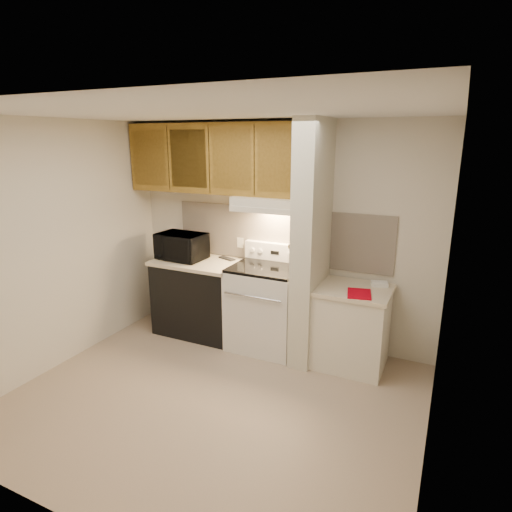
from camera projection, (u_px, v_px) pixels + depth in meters
The scene contains 50 objects.
floor at pixel (214, 399), 3.91m from camera, with size 3.60×3.60×0.00m, color tan.
ceiling at pixel (206, 112), 3.25m from camera, with size 3.60×3.60×0.00m, color white.
wall_back at pixel (278, 234), 4.89m from camera, with size 3.60×0.02×2.50m, color beige.
wall_left at pixel (58, 246), 4.32m from camera, with size 0.02×3.00×2.50m, color beige.
wall_right at pixel (443, 302), 2.84m from camera, with size 0.02×3.00×2.50m, color beige.
backsplash at pixel (278, 235), 4.89m from camera, with size 2.60×0.02×0.63m, color #FAE4CD.
range_body at pixel (266, 308), 4.80m from camera, with size 0.76×0.65×0.92m, color silver.
oven_window at pixel (254, 315), 4.51m from camera, with size 0.50×0.01×0.30m, color black.
oven_handle at pixel (252, 297), 4.42m from camera, with size 0.02×0.02×0.65m, color silver.
cooktop at pixel (266, 268), 4.67m from camera, with size 0.74×0.64×0.03m, color black.
range_backguard at pixel (276, 252), 4.89m from camera, with size 0.76×0.08×0.20m, color silver.
range_display at pixel (275, 253), 4.86m from camera, with size 0.10×0.01×0.04m, color black.
range_knob_left_outer at pixel (252, 250), 4.97m from camera, with size 0.05×0.05×0.02m, color silver.
range_knob_left_inner at pixel (260, 251), 4.93m from camera, with size 0.05×0.05×0.02m, color silver.
range_knob_right_inner at pixel (289, 254), 4.78m from camera, with size 0.05×0.05×0.02m, color silver.
range_knob_right_outer at pixel (298, 256), 4.74m from camera, with size 0.05×0.05×0.02m, color silver.
dishwasher_front at pixel (200, 298), 5.18m from camera, with size 1.00×0.63×0.87m, color black.
left_countertop at pixel (198, 262), 5.06m from camera, with size 1.04×0.67×0.04m, color beige.
spoon_rest at pixel (227, 258), 5.11m from camera, with size 0.23×0.07×0.02m, color black.
teal_jar at pixel (184, 249), 5.37m from camera, with size 0.09×0.09×0.10m, color #2D6963.
outlet at pixel (240, 243), 5.11m from camera, with size 0.08×0.01×0.12m, color beige.
microwave at pixel (181, 246), 5.08m from camera, with size 0.56×0.38×0.31m, color black.
partition_pillar at pixel (311, 245), 4.38m from camera, with size 0.22×0.70×2.50m, color beige.
pillar_trim at pixel (301, 239), 4.41m from camera, with size 0.01×0.70×0.04m, color olive.
knife_strip at pixel (299, 238), 4.36m from camera, with size 0.02×0.42×0.04m, color black.
knife_blade_a at pixel (292, 251), 4.26m from camera, with size 0.01×0.04×0.16m, color silver.
knife_handle_a at pixel (292, 237), 4.20m from camera, with size 0.02×0.02×0.10m, color black.
knife_blade_b at pixel (295, 250), 4.33m from camera, with size 0.01×0.04×0.18m, color silver.
knife_handle_b at pixel (295, 235), 4.28m from camera, with size 0.02×0.02×0.10m, color black.
knife_blade_c at pixel (298, 249), 4.41m from camera, with size 0.01×0.04×0.20m, color silver.
knife_handle_c at pixel (297, 233), 4.35m from camera, with size 0.02×0.02×0.10m, color black.
knife_blade_d at pixel (300, 245), 4.48m from camera, with size 0.01×0.04×0.16m, color silver.
knife_handle_d at pixel (300, 232), 4.42m from camera, with size 0.02×0.02×0.10m, color black.
knife_blade_e at pixel (302, 245), 4.54m from camera, with size 0.01×0.04×0.18m, color silver.
knife_handle_e at pixel (303, 230), 4.50m from camera, with size 0.02×0.02×0.10m, color black.
oven_mitt at pixel (305, 244), 4.59m from camera, with size 0.03×0.09×0.23m, color gray.
right_cab_base at pixel (351, 329), 4.41m from camera, with size 0.70×0.60×0.81m, color beige.
right_countertop at pixel (354, 290), 4.30m from camera, with size 0.74×0.64×0.04m, color beige.
red_folder at pixel (359, 294), 4.13m from camera, with size 0.22×0.30×0.01m, color #B60011.
white_box at pixel (380, 284), 4.35m from camera, with size 0.16×0.11×0.04m, color white.
range_hood at pixel (271, 204), 4.60m from camera, with size 0.78×0.44×0.15m, color beige.
hood_lip at pixel (263, 211), 4.43m from camera, with size 0.78×0.04×0.06m, color beige.
upper_cabinets at pixel (217, 159), 4.80m from camera, with size 2.18×0.33×0.77m, color olive.
cab_door_a at pixel (149, 158), 5.00m from camera, with size 0.46×0.01×0.63m, color olive.
cab_gap_a at pixel (168, 158), 4.88m from camera, with size 0.01×0.01×0.73m, color black.
cab_door_b at pixel (188, 159), 4.77m from camera, with size 0.46×0.01×0.63m, color olive.
cab_gap_b at pixel (209, 159), 4.66m from camera, with size 0.01×0.01×0.73m, color black.
cab_door_c at pixel (231, 160), 4.55m from camera, with size 0.46×0.01×0.63m, color olive.
cab_gap_c at pixel (254, 160), 4.44m from camera, with size 0.01×0.01×0.73m, color black.
cab_door_d at pixel (279, 161), 4.33m from camera, with size 0.46×0.01×0.63m, color olive.
Camera 1 is at (1.81, -2.94, 2.30)m, focal length 30.00 mm.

